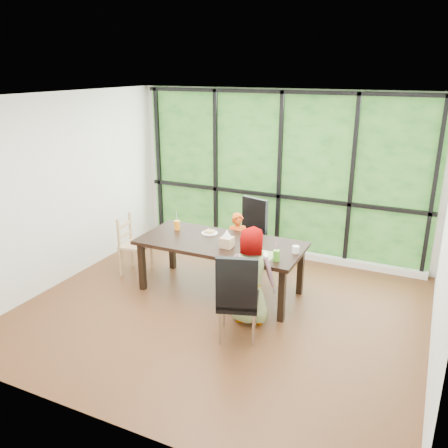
{
  "coord_description": "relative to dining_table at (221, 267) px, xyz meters",
  "views": [
    {
      "loc": [
        2.29,
        -4.83,
        3.01
      ],
      "look_at": [
        -0.14,
        0.38,
        1.05
      ],
      "focal_mm": 37.07,
      "sensor_mm": 36.0,
      "label": 1
    }
  ],
  "objects": [
    {
      "name": "straw_white",
      "position": [
        -0.79,
        0.18,
        0.55
      ],
      "size": [
        0.01,
        0.04,
        0.2
      ],
      "primitive_type": "cylinder",
      "rotation": [
        0.14,
        0.0,
        0.0
      ],
      "color": "white",
      "rests_on": "orange_cup"
    },
    {
      "name": "child_older",
      "position": [
        0.67,
        -0.57,
        0.24
      ],
      "size": [
        0.66,
        0.48,
        1.23
      ],
      "primitive_type": "imported",
      "rotation": [
        0.0,
        0.0,
        3.3
      ],
      "color": "gray",
      "rests_on": "ground"
    },
    {
      "name": "crepe_rolls_near",
      "position": [
        0.63,
        -0.23,
        0.41
      ],
      "size": [
        0.15,
        0.12,
        0.04
      ],
      "primitive_type": null,
      "color": "tan",
      "rests_on": "plate_near"
    },
    {
      "name": "window_sill",
      "position": [
        0.24,
        1.67,
        -0.33
      ],
      "size": [
        4.8,
        0.12,
        0.1
      ],
      "primitive_type": "cube",
      "color": "silver",
      "rests_on": "ground"
    },
    {
      "name": "foliage_backdrop",
      "position": [
        0.24,
        1.75,
        0.98
      ],
      "size": [
        4.8,
        0.02,
        2.65
      ],
      "primitive_type": "cube",
      "color": "#1B4B1A",
      "rests_on": "back_wall"
    },
    {
      "name": "plate_near",
      "position": [
        0.63,
        -0.23,
        0.38
      ],
      "size": [
        0.27,
        0.27,
        0.02
      ],
      "primitive_type": "cylinder",
      "color": "white",
      "rests_on": "dining_table"
    },
    {
      "name": "back_wall",
      "position": [
        0.24,
        1.77,
        0.98
      ],
      "size": [
        5.0,
        0.0,
        5.0
      ],
      "primitive_type": "plane",
      "rotation": [
        1.57,
        0.0,
        0.0
      ],
      "color": "silver",
      "rests_on": "ground"
    },
    {
      "name": "tissue",
      "position": [
        0.16,
        -0.14,
        0.57
      ],
      "size": [
        0.12,
        0.12,
        0.11
      ],
      "primitive_type": "cone",
      "color": "white",
      "rests_on": "tissue_box"
    },
    {
      "name": "orange_cup",
      "position": [
        -0.79,
        0.18,
        0.44
      ],
      "size": [
        0.09,
        0.09,
        0.14
      ],
      "primitive_type": "cylinder",
      "color": "orange",
      "rests_on": "dining_table"
    },
    {
      "name": "child_toddler",
      "position": [
        0.0,
        0.61,
        0.12
      ],
      "size": [
        0.42,
        0.36,
        0.98
      ],
      "primitive_type": "imported",
      "rotation": [
        0.0,
        0.0,
        0.41
      ],
      "color": "#D34911",
      "rests_on": "ground"
    },
    {
      "name": "chair_end_beech",
      "position": [
        -1.44,
        0.02,
        0.08
      ],
      "size": [
        0.45,
        0.47,
        0.9
      ],
      "primitive_type": "cube",
      "rotation": [
        0.0,
        0.0,
        1.7
      ],
      "color": "#A7805D",
      "rests_on": "ground"
    },
    {
      "name": "straw_pink",
      "position": [
        0.9,
        -0.3,
        0.55
      ],
      "size": [
        0.01,
        0.04,
        0.2
      ],
      "primitive_type": "cylinder",
      "rotation": [
        0.14,
        0.0,
        0.0
      ],
      "color": "pink",
      "rests_on": "green_cup"
    },
    {
      "name": "placemat",
      "position": [
        0.63,
        -0.2,
        0.38
      ],
      "size": [
        0.42,
        0.31,
        0.01
      ],
      "primitive_type": "cube",
      "color": "tan",
      "rests_on": "dining_table"
    },
    {
      "name": "white_mug",
      "position": [
        1.05,
        0.05,
        0.42
      ],
      "size": [
        0.09,
        0.09,
        0.09
      ],
      "primitive_type": "cylinder",
      "color": "white",
      "rests_on": "dining_table"
    },
    {
      "name": "green_cup",
      "position": [
        0.9,
        -0.3,
        0.44
      ],
      "size": [
        0.09,
        0.09,
        0.14
      ],
      "primitive_type": "cylinder",
      "color": "#52B02B",
      "rests_on": "dining_table"
    },
    {
      "name": "plate_far",
      "position": [
        -0.28,
        0.23,
        0.38
      ],
      "size": [
        0.23,
        0.23,
        0.01
      ],
      "primitive_type": "cylinder",
      "color": "white",
      "rests_on": "dining_table"
    },
    {
      "name": "tissue_box",
      "position": [
        0.16,
        -0.14,
        0.44
      ],
      "size": [
        0.16,
        0.16,
        0.14
      ],
      "primitive_type": "cube",
      "color": "tan",
      "rests_on": "dining_table"
    },
    {
      "name": "dining_table",
      "position": [
        0.0,
        0.0,
        0.0
      ],
      "size": [
        2.33,
        1.19,
        0.75
      ],
      "primitive_type": "cube",
      "rotation": [
        0.0,
        0.0,
        -0.08
      ],
      "color": "black",
      "rests_on": "ground"
    },
    {
      "name": "ground",
      "position": [
        0.24,
        -0.48,
        -0.38
      ],
      "size": [
        5.0,
        5.0,
        0.0
      ],
      "primitive_type": "plane",
      "color": "black",
      "rests_on": "ground"
    },
    {
      "name": "chair_window_leather",
      "position": [
        -0.01,
        0.97,
        0.17
      ],
      "size": [
        0.57,
        0.57,
        1.08
      ],
      "primitive_type": "cube",
      "rotation": [
        0.0,
        0.0,
        -0.28
      ],
      "color": "black",
      "rests_on": "ground"
    },
    {
      "name": "window_mullions",
      "position": [
        0.24,
        1.71,
        0.98
      ],
      "size": [
        4.8,
        0.06,
        2.65
      ],
      "primitive_type": null,
      "color": "black",
      "rests_on": "back_wall"
    },
    {
      "name": "crepe_rolls_far",
      "position": [
        -0.28,
        0.23,
        0.41
      ],
      "size": [
        0.15,
        0.12,
        0.04
      ],
      "primitive_type": null,
      "color": "tan",
      "rests_on": "plate_far"
    },
    {
      "name": "chair_interior_leather",
      "position": [
        0.68,
        -0.96,
        0.17
      ],
      "size": [
        0.58,
        0.58,
        1.08
      ],
      "primitive_type": "cube",
      "rotation": [
        0.0,
        0.0,
        3.46
      ],
      "color": "black",
      "rests_on": "ground"
    }
  ]
}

